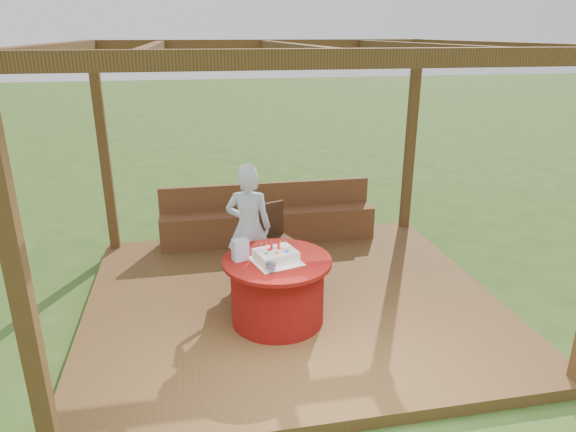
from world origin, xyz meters
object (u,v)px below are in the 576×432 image
object	(u,v)px
birthday_cake	(276,256)
table	(277,289)
chair	(273,237)
gift_bag	(240,250)
bench	(268,222)
elderly_woman	(249,226)
drinking_glass	(271,268)

from	to	relation	value
birthday_cake	table	bearing A→B (deg)	65.05
chair	birthday_cake	world-z (taller)	chair
gift_bag	birthday_cake	bearing A→B (deg)	-36.49
bench	elderly_woman	xyz separation A→B (m)	(-0.42, -1.29, 0.46)
elderly_woman	chair	bearing A→B (deg)	32.53
table	gift_bag	distance (m)	0.57
bench	drinking_glass	xyz separation A→B (m)	(-0.35, -2.45, 0.47)
birthday_cake	drinking_glass	distance (m)	0.25
chair	birthday_cake	size ratio (longest dim) A/B	1.63
table	drinking_glass	size ratio (longest dim) A/B	10.65
elderly_woman	gift_bag	distance (m)	0.84
chair	gift_bag	size ratio (longest dim) A/B	4.07
drinking_glass	table	bearing A→B (deg)	69.35
chair	birthday_cake	xyz separation A→B (m)	(-0.15, -1.12, 0.26)
gift_bag	bench	bearing A→B (deg)	54.56
gift_bag	elderly_woman	bearing A→B (deg)	58.18
bench	drinking_glass	world-z (taller)	bench
elderly_woman	gift_bag	world-z (taller)	elderly_woman
elderly_woman	gift_bag	xyz separation A→B (m)	(-0.18, -0.82, 0.07)
table	drinking_glass	world-z (taller)	drinking_glass
drinking_glass	elderly_woman	bearing A→B (deg)	93.58
table	gift_bag	bearing A→B (deg)	170.94
birthday_cake	gift_bag	distance (m)	0.35
chair	drinking_glass	distance (m)	1.40
table	birthday_cake	distance (m)	0.40
elderly_woman	gift_bag	size ratio (longest dim) A/B	6.72
bench	gift_bag	distance (m)	2.26
birthday_cake	drinking_glass	world-z (taller)	birthday_cake
bench	gift_bag	world-z (taller)	gift_bag
elderly_woman	birthday_cake	size ratio (longest dim) A/B	2.70
bench	chair	size ratio (longest dim) A/B	3.40
table	birthday_cake	world-z (taller)	birthday_cake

